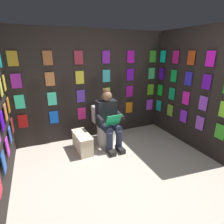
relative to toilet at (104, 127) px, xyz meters
The scene contains 6 objects.
ground_plane 1.73m from the toilet, 86.41° to the left, with size 30.00×30.00×0.00m, color #B2A899.
display_wall_back 0.93m from the toilet, 75.54° to the right, with size 3.43×0.14×2.31m.
display_wall_left 1.92m from the toilet, 157.48° to the left, with size 0.14×2.06×2.31m.
toilet is the anchor object (origin of this frame).
person_reading 0.35m from the toilet, 92.05° to the left, with size 0.54×0.69×1.19m.
comic_longbox_near 0.61m from the toilet, 23.03° to the left, with size 0.30×0.62×0.37m.
Camera 1 is at (1.16, 1.69, 1.89)m, focal length 29.29 mm.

